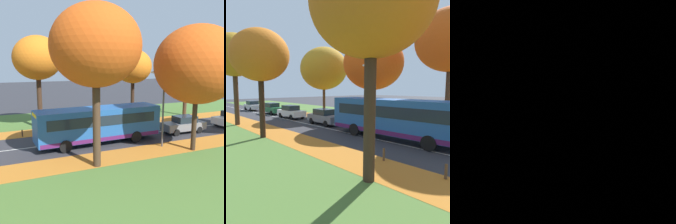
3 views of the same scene
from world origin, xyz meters
The scene contains 17 objects.
leaf_litter_left centered at (-4.60, 14.00, 0.01)m, with size 2.80×60.00×0.00m, color #B26B23.
grass_verge_right centered at (9.20, 20.00, 0.00)m, with size 12.00×90.00×0.01m, color #476B2D.
leaf_litter_right centered at (4.60, 14.00, 0.01)m, with size 2.80×60.00×0.00m, color #B26B23.
road_centre_line centered at (0.00, 20.00, 0.00)m, with size 0.12×80.00×0.01m, color silver.
tree_left_near centered at (-6.08, 7.97, 7.05)m, with size 4.79×4.79×9.26m.
tree_left_mid centered at (-6.10, 18.60, 6.21)m, with size 4.32×4.32×8.20m.
tree_left_far centered at (-5.71, 26.02, 7.06)m, with size 4.78×4.78×9.27m.
tree_right_mid centered at (5.68, 17.48, 6.45)m, with size 6.36×6.36×9.32m.
tree_right_far centered at (5.56, 25.85, 6.39)m, with size 6.30×6.30×9.24m.
bollard_third centered at (-3.55, 5.90, 0.33)m, with size 0.12×0.12×0.66m, color #4C3823.
bollard_fourth centered at (-3.58, 9.06, 0.34)m, with size 0.12×0.12×0.68m, color #4C3823.
streetlamp_right centered at (3.67, 15.81, 3.74)m, with size 1.89×0.28×6.00m.
bus centered at (1.03, 11.58, 1.70)m, with size 2.89×10.47×2.98m.
car_grey_lead centered at (1.20, 20.21, 0.81)m, with size 1.90×4.26×1.62m.
car_white_following centered at (1.00, 26.80, 0.81)m, with size 1.89×4.26×1.62m.
car_green_third_in_line centered at (1.21, 32.69, 0.81)m, with size 1.88×4.25×1.62m.
car_silver_fourth_in_line centered at (0.92, 39.60, 0.81)m, with size 1.84×4.23×1.62m.
Camera 2 is at (-12.79, 2.33, 3.83)m, focal length 35.00 mm.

